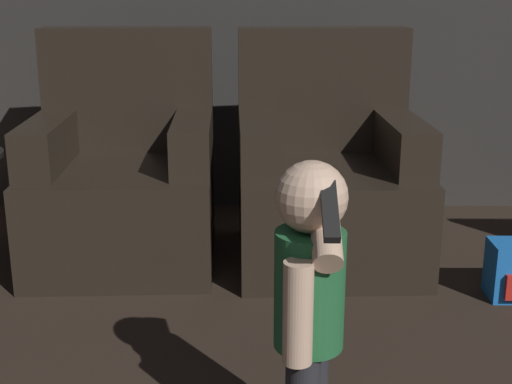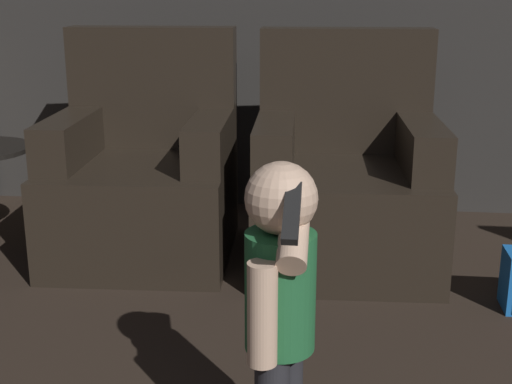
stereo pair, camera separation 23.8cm
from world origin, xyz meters
name	(u,v)px [view 1 (the left image)]	position (x,y,z in m)	size (l,w,h in m)	color
armchair_left	(125,181)	(-0.79, 3.73, 0.34)	(0.81, 0.83, 0.99)	black
armchair_right	(327,182)	(0.10, 3.73, 0.34)	(0.81, 0.83, 0.99)	black
person_toddler	(310,291)	(-0.06, 2.29, 0.47)	(0.17, 0.32, 0.79)	#28282D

